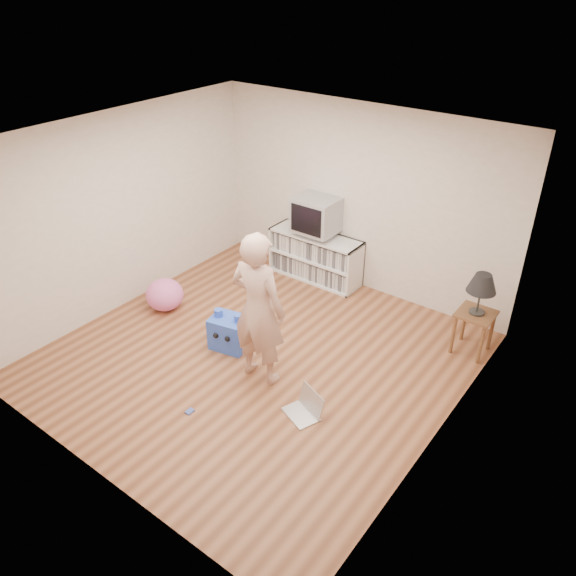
# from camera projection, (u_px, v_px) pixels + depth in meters

# --- Properties ---
(ground) EXTENTS (4.50, 4.50, 0.00)m
(ground) POSITION_uv_depth(u_px,v_px,m) (257.00, 357.00, 6.75)
(ground) COLOR brown
(ground) RESTS_ON ground
(walls) EXTENTS (4.52, 4.52, 2.60)m
(walls) POSITION_uv_depth(u_px,v_px,m) (254.00, 261.00, 6.09)
(walls) COLOR beige
(walls) RESTS_ON ground
(ceiling) EXTENTS (4.50, 4.50, 0.01)m
(ceiling) POSITION_uv_depth(u_px,v_px,m) (250.00, 142.00, 5.43)
(ceiling) COLOR white
(ceiling) RESTS_ON walls
(media_unit) EXTENTS (1.40, 0.45, 0.70)m
(media_unit) POSITION_uv_depth(u_px,v_px,m) (316.00, 256.00, 8.26)
(media_unit) COLOR white
(media_unit) RESTS_ON ground
(dvd_deck) EXTENTS (0.45, 0.35, 0.07)m
(dvd_deck) POSITION_uv_depth(u_px,v_px,m) (316.00, 233.00, 8.05)
(dvd_deck) COLOR gray
(dvd_deck) RESTS_ON media_unit
(crt_tv) EXTENTS (0.60, 0.53, 0.50)m
(crt_tv) POSITION_uv_depth(u_px,v_px,m) (317.00, 215.00, 7.90)
(crt_tv) COLOR #9B9BA0
(crt_tv) RESTS_ON dvd_deck
(side_table) EXTENTS (0.42, 0.42, 0.55)m
(side_table) POSITION_uv_depth(u_px,v_px,m) (474.00, 322.00, 6.65)
(side_table) COLOR brown
(side_table) RESTS_ON ground
(table_lamp) EXTENTS (0.34, 0.34, 0.52)m
(table_lamp) POSITION_uv_depth(u_px,v_px,m) (482.00, 284.00, 6.38)
(table_lamp) COLOR #333333
(table_lamp) RESTS_ON side_table
(person) EXTENTS (0.68, 0.47, 1.80)m
(person) POSITION_uv_depth(u_px,v_px,m) (258.00, 309.00, 6.00)
(person) COLOR tan
(person) RESTS_ON ground
(laptop) EXTENTS (0.46, 0.42, 0.26)m
(laptop) POSITION_uv_depth(u_px,v_px,m) (306.00, 408.00, 5.88)
(laptop) COLOR silver
(laptop) RESTS_ON ground
(playing_cards) EXTENTS (0.07, 0.09, 0.02)m
(playing_cards) POSITION_uv_depth(u_px,v_px,m) (190.00, 411.00, 5.92)
(playing_cards) COLOR #485DC0
(playing_cards) RESTS_ON ground
(plush_blue) EXTENTS (0.50, 0.44, 0.50)m
(plush_blue) POSITION_uv_depth(u_px,v_px,m) (229.00, 332.00, 6.82)
(plush_blue) COLOR blue
(plush_blue) RESTS_ON ground
(plush_pink) EXTENTS (0.57, 0.57, 0.43)m
(plush_pink) POSITION_uv_depth(u_px,v_px,m) (165.00, 295.00, 7.58)
(plush_pink) COLOR pink
(plush_pink) RESTS_ON ground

